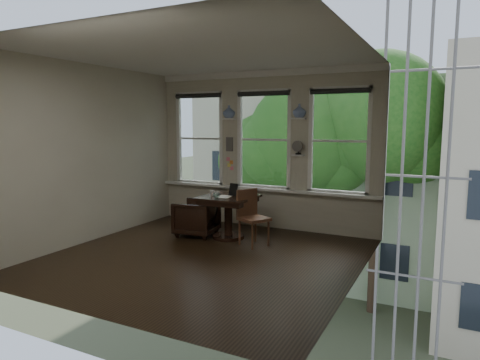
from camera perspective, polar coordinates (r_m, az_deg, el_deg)
The scene contains 25 objects.
ground at distance 6.60m, azimuth -4.71°, elevation -10.23°, with size 4.50×4.50×0.00m, color black.
ceiling at distance 6.36m, azimuth -5.02°, elevation 16.47°, with size 4.50×4.50×0.00m, color silver.
wall_back at distance 8.30m, azimuth 3.29°, elevation 4.01°, with size 4.50×4.50×0.00m, color beige.
wall_front at distance 4.55m, azimuth -19.83°, elevation 0.65°, with size 4.50×4.50×0.00m, color beige.
wall_left at distance 7.72m, azimuth -19.29°, elevation 3.33°, with size 4.50×4.50×0.00m, color beige.
wall_right at distance 5.48m, azimuth 15.66°, elevation 1.92°, with size 4.50×4.50×0.00m, color beige.
window_left at distance 8.96m, azimuth -5.28°, elevation 5.53°, with size 1.10×0.12×1.90m, color white, non-canonical shape.
window_center at distance 8.29m, azimuth 3.30°, elevation 5.39°, with size 1.10×0.12×1.90m, color white, non-canonical shape.
window_right at distance 7.83m, azimuth 13.13°, elevation 5.08°, with size 1.10×0.12×1.90m, color white, non-canonical shape.
shelf_left at distance 8.51m, azimuth -1.48°, elevation 8.15°, with size 0.26×0.16×0.03m, color white.
shelf_right at distance 7.93m, azimuth 7.90°, elevation 8.13°, with size 0.26×0.16×0.03m, color white.
intercom at distance 8.54m, azimuth -1.37°, elevation 4.79°, with size 0.14×0.06×0.28m, color #59544F.
sticky_notes at distance 8.57m, azimuth -1.35°, elevation 2.46°, with size 0.16×0.01×0.24m, color pink, non-canonical shape.
desk_fan at distance 7.92m, azimuth 7.78°, elevation 4.00°, with size 0.20×0.20×0.24m, color #59544F, non-canonical shape.
vase_left at distance 8.51m, azimuth -1.48°, elevation 9.09°, with size 0.24×0.24×0.25m, color silver.
vase_right at distance 7.93m, azimuth 7.91°, elevation 9.13°, with size 0.24×0.24×0.25m, color silver.
table at distance 7.54m, azimuth -1.55°, elevation -4.97°, with size 0.90×0.90×0.75m, color black, non-canonical shape.
armchair_left at distance 7.79m, azimuth -5.85°, elevation -5.02°, with size 0.68×0.70×0.64m, color black.
cushion_red at distance 7.76m, azimuth -5.86°, elevation -4.09°, with size 0.45×0.45×0.06m, color maroon.
side_chair_right at distance 7.07m, azimuth 1.88°, elevation -5.13°, with size 0.42×0.42×0.92m, color #4B261A, non-canonical shape.
laptop at distance 7.37m, azimuth 0.66°, elevation -2.19°, with size 0.36×0.23×0.03m, color black.
mug at distance 7.56m, azimuth -3.72°, elevation -1.74°, with size 0.09×0.09×0.09m, color white.
drinking_glass at distance 7.25m, azimuth -3.17°, elevation -2.12°, with size 0.11×0.11×0.09m, color white.
tablet at distance 7.49m, azimuth -0.90°, elevation -1.29°, with size 0.16×0.02×0.22m, color black.
papers at distance 7.43m, azimuth -2.08°, elevation -2.21°, with size 0.22×0.30×0.00m, color silver.
Camera 1 is at (3.28, -5.35, 2.01)m, focal length 32.00 mm.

